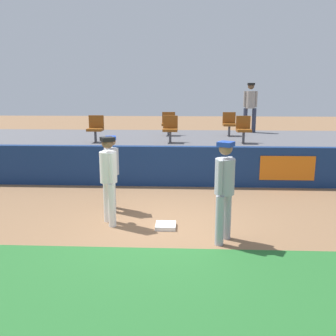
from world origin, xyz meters
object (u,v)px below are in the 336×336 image
(seat_back_center, at_px, (169,122))
(spectator_hooded, at_px, (250,104))
(player_runner_visitor, at_px, (224,185))
(seat_front_center, at_px, (170,128))
(seat_back_right, at_px, (229,123))
(seat_front_right, at_px, (244,128))
(player_fielder_home, at_px, (109,175))
(first_base, at_px, (166,226))
(player_coach_visitor, at_px, (112,168))
(seat_front_left, at_px, (96,127))

(seat_back_center, xyz_separation_m, spectator_hooded, (3.11, 1.11, 0.62))
(player_runner_visitor, relative_size, seat_front_center, 2.17)
(player_runner_visitor, height_order, seat_back_right, seat_back_right)
(seat_front_right, xyz_separation_m, spectator_hooded, (0.68, 2.91, 0.62))
(player_runner_visitor, xyz_separation_m, spectator_hooded, (1.81, 8.22, 1.07))
(player_fielder_home, bearing_deg, spectator_hooded, 122.43)
(first_base, distance_m, seat_front_center, 4.92)
(first_base, distance_m, player_coach_visitor, 1.90)
(player_coach_visitor, xyz_separation_m, seat_back_right, (3.22, 5.43, 0.53))
(seat_front_center, height_order, spectator_hooded, spectator_hooded)
(seat_front_right, distance_m, spectator_hooded, 3.05)
(first_base, xyz_separation_m, spectator_hooded, (2.87, 7.60, 2.09))
(player_runner_visitor, bearing_deg, first_base, -91.29)
(seat_front_left, height_order, seat_front_center, same)
(seat_back_right, height_order, spectator_hooded, spectator_hooded)
(player_runner_visitor, xyz_separation_m, seat_front_right, (1.13, 5.31, 0.45))
(seat_back_center, height_order, spectator_hooded, spectator_hooded)
(seat_back_center, bearing_deg, player_fielder_home, -98.23)
(seat_back_center, height_order, seat_back_right, same)
(first_base, xyz_separation_m, seat_back_center, (-0.24, 6.49, 1.47))
(player_fielder_home, distance_m, seat_front_right, 5.63)
(first_base, height_order, seat_front_center, seat_front_center)
(seat_back_center, distance_m, seat_front_left, 2.88)
(player_coach_visitor, distance_m, seat_back_center, 5.56)
(player_fielder_home, xyz_separation_m, player_coach_visitor, (-0.11, 0.88, -0.05))
(seat_front_center, bearing_deg, first_base, -88.77)
(player_fielder_home, xyz_separation_m, player_runner_visitor, (2.22, -0.80, 0.03))
(player_runner_visitor, bearing_deg, seat_front_right, -163.12)
(player_fielder_home, distance_m, seat_back_center, 6.39)
(seat_back_right, xyz_separation_m, seat_front_center, (-2.06, -1.80, 0.00))
(first_base, bearing_deg, seat_front_center, 91.23)
(first_base, height_order, seat_back_center, seat_back_center)
(seat_back_right, bearing_deg, player_coach_visitor, -120.67)
(seat_front_left, distance_m, seat_front_center, 2.38)
(first_base, xyz_separation_m, seat_front_left, (-2.48, 4.69, 1.47))
(player_fielder_home, height_order, seat_front_right, seat_front_right)
(player_runner_visitor, relative_size, spectator_hooded, 0.97)
(first_base, height_order, spectator_hooded, spectator_hooded)
(player_coach_visitor, bearing_deg, seat_back_right, 137.53)
(seat_front_right, bearing_deg, seat_front_left, 179.99)
(player_coach_visitor, height_order, seat_back_center, seat_back_center)
(player_coach_visitor, bearing_deg, spectator_hooded, 135.90)
(first_base, xyz_separation_m, seat_front_right, (2.20, 4.69, 1.46))
(seat_back_right, bearing_deg, first_base, -106.80)
(player_fielder_home, distance_m, seat_front_center, 4.65)
(seat_front_center, distance_m, spectator_hooded, 4.21)
(player_fielder_home, height_order, seat_back_right, seat_back_right)
(seat_front_right, bearing_deg, seat_back_right, 97.44)
(player_fielder_home, xyz_separation_m, seat_back_right, (3.11, 6.31, 0.47))
(player_fielder_home, bearing_deg, player_runner_visitor, 40.99)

